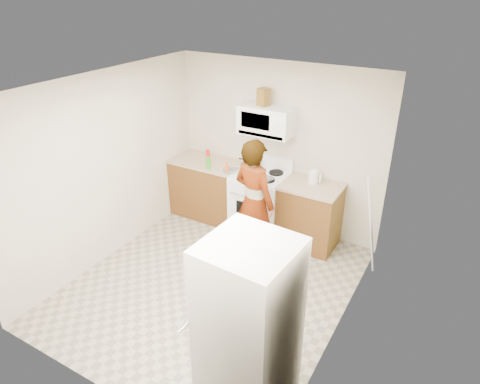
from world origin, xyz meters
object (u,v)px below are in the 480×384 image
Objects in this scene: kettle at (314,177)px; saucepan at (252,164)px; microwave at (266,120)px; fridge at (248,330)px; person at (254,202)px; gas_range at (260,201)px.

kettle is 0.97m from saucepan.
fridge is (1.28, -2.82, -0.85)m from microwave.
person is 2.24m from fridge.
kettle is at bearing -0.67° from saucepan.
saucepan is at bearing -174.97° from microwave.
microwave is 0.44× the size of person.
fridge is 9.95× the size of kettle.
gas_range is 0.84m from person.
gas_range is 3.01m from fridge.
gas_range is 6.61× the size of kettle.
fridge is 3.18m from saucepan.
person is 0.96m from kettle.
microwave is at bearing 5.03° from saucepan.
saucepan is at bearing 151.59° from gas_range.
microwave is 1.02m from kettle.
microwave is 3.62× the size of saucepan.
fridge reaches higher than kettle.
fridge is at bearing -62.09° from saucepan.
microwave is (0.00, 0.13, 1.21)m from gas_range.
person is 10.12× the size of kettle.
person is 1.02× the size of fridge.
person is at bearing -69.42° from gas_range.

